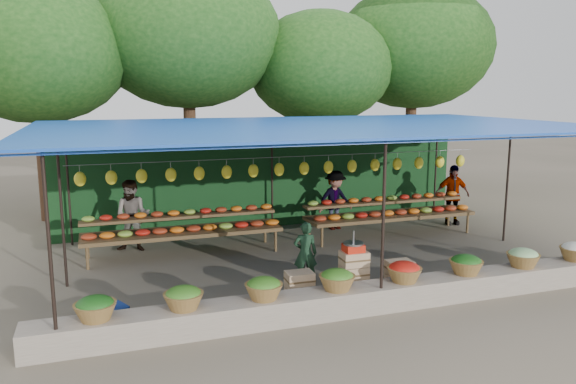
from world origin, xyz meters
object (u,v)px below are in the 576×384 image
object	(u,v)px
weighing_scale	(353,247)
vendor_seated	(305,253)
crate_counter	(352,277)
blue_crate_front	(139,324)
blue_crate_back	(109,317)

from	to	relation	value
weighing_scale	vendor_seated	world-z (taller)	vendor_seated
crate_counter	weighing_scale	size ratio (longest dim) A/B	6.39
blue_crate_front	weighing_scale	bearing A→B (deg)	28.52
vendor_seated	blue_crate_front	distance (m)	3.29
vendor_seated	blue_crate_back	size ratio (longest dim) A/B	2.33
weighing_scale	blue_crate_back	distance (m)	4.10
vendor_seated	blue_crate_front	world-z (taller)	vendor_seated
weighing_scale	crate_counter	bearing A→B (deg)	180.00
vendor_seated	blue_crate_front	size ratio (longest dim) A/B	2.40
blue_crate_back	blue_crate_front	bearing A→B (deg)	-70.09
weighing_scale	blue_crate_front	bearing A→B (deg)	-173.04
weighing_scale	blue_crate_back	world-z (taller)	weighing_scale
blue_crate_front	blue_crate_back	distance (m)	0.57
weighing_scale	vendor_seated	distance (m)	0.99
crate_counter	blue_crate_front	bearing A→B (deg)	-173.02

